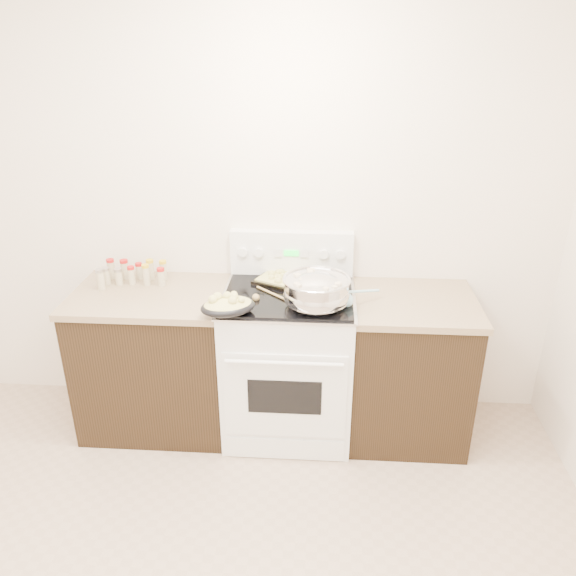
{
  "coord_description": "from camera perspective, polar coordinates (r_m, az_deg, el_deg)",
  "views": [
    {
      "loc": [
        0.54,
        -1.54,
        2.32
      ],
      "look_at": [
        0.35,
        1.37,
        1.0
      ],
      "focal_mm": 35.0,
      "sensor_mm": 36.0,
      "label": 1
    }
  ],
  "objects": [
    {
      "name": "room_shell",
      "position": [
        1.75,
        -14.61,
        2.82
      ],
      "size": [
        4.1,
        3.6,
        2.75
      ],
      "color": "white",
      "rests_on": "ground"
    },
    {
      "name": "counter_right",
      "position": [
        3.55,
        12.03,
        -7.87
      ],
      "size": [
        0.73,
        0.67,
        0.92
      ],
      "color": "black",
      "rests_on": "ground"
    },
    {
      "name": "spice_jars",
      "position": [
        3.58,
        -15.6,
        1.47
      ],
      "size": [
        0.39,
        0.23,
        0.13
      ],
      "color": "#BFB28C",
      "rests_on": "counter_left"
    },
    {
      "name": "kitchen_range",
      "position": [
        3.49,
        0.06,
        -7.27
      ],
      "size": [
        0.78,
        0.73,
        1.22
      ],
      "color": "white",
      "rests_on": "ground"
    },
    {
      "name": "mixing_bowl",
      "position": [
        3.09,
        2.9,
        -0.39
      ],
      "size": [
        0.38,
        0.38,
        0.22
      ],
      "color": "silver",
      "rests_on": "kitchen_range"
    },
    {
      "name": "roasting_pan",
      "position": [
        3.04,
        -6.15,
        -1.74
      ],
      "size": [
        0.35,
        0.3,
        0.11
      ],
      "color": "black",
      "rests_on": "kitchen_range"
    },
    {
      "name": "baking_sheet",
      "position": [
        3.41,
        -0.1,
        0.84
      ],
      "size": [
        0.44,
        0.39,
        0.06
      ],
      "color": "black",
      "rests_on": "kitchen_range"
    },
    {
      "name": "counter_left",
      "position": [
        3.65,
        -13.14,
        -6.97
      ],
      "size": [
        0.93,
        0.67,
        0.92
      ],
      "color": "black",
      "rests_on": "ground"
    },
    {
      "name": "blue_ladle",
      "position": [
        3.14,
        6.1,
        -1.13
      ],
      "size": [
        0.24,
        0.2,
        0.1
      ],
      "color": "#9ED7EB",
      "rests_on": "kitchen_range"
    },
    {
      "name": "wooden_spoon",
      "position": [
        3.22,
        -2.7,
        -0.81
      ],
      "size": [
        0.2,
        0.19,
        0.04
      ],
      "color": "#AC8A4E",
      "rests_on": "kitchen_range"
    }
  ]
}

